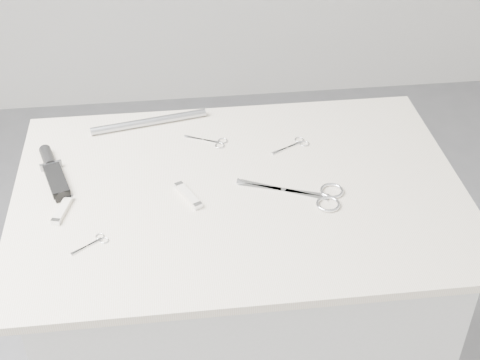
{
  "coord_description": "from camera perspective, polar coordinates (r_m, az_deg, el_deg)",
  "views": [
    {
      "loc": [
        -0.14,
        -1.17,
        1.83
      ],
      "look_at": [
        0.0,
        0.03,
        0.92
      ],
      "focal_mm": 50.0,
      "sensor_mm": 36.0,
      "label": 1
    }
  ],
  "objects": [
    {
      "name": "metal_rail",
      "position": [
        1.71,
        -7.76,
        4.95
      ],
      "size": [
        0.29,
        0.08,
        0.02
      ],
      "primitive_type": "cylinder",
      "rotation": [
        0.0,
        1.57,
        0.2
      ],
      "color": "#9A9DA2",
      "rests_on": "display_board"
    },
    {
      "name": "embroidery_scissors_a",
      "position": [
        1.63,
        4.7,
        3.03
      ],
      "size": [
        0.1,
        0.07,
        0.0
      ],
      "rotation": [
        0.0,
        0.0,
        0.49
      ],
      "color": "silver",
      "rests_on": "display_board"
    },
    {
      "name": "sheathed_knife",
      "position": [
        1.59,
        -15.7,
        0.84
      ],
      "size": [
        0.08,
        0.19,
        0.02
      ],
      "rotation": [
        0.0,
        0.0,
        1.87
      ],
      "color": "black",
      "rests_on": "display_board"
    },
    {
      "name": "pocket_knife_a",
      "position": [
        1.47,
        -14.9,
        -2.45
      ],
      "size": [
        0.04,
        0.09,
        0.01
      ],
      "rotation": [
        0.0,
        0.0,
        1.31
      ],
      "color": "silver",
      "rests_on": "display_board"
    },
    {
      "name": "large_shears",
      "position": [
        1.47,
        6.26,
        -1.25
      ],
      "size": [
        0.23,
        0.14,
        0.01
      ],
      "rotation": [
        0.0,
        0.0,
        -0.39
      ],
      "color": "silver",
      "rests_on": "display_board"
    },
    {
      "name": "embroidery_scissors_b",
      "position": [
        1.64,
        -2.34,
        3.3
      ],
      "size": [
        0.1,
        0.07,
        0.0
      ],
      "rotation": [
        0.0,
        0.0,
        -0.45
      ],
      "color": "silver",
      "rests_on": "display_board"
    },
    {
      "name": "plinth",
      "position": [
        1.81,
        -0.04,
        -12.5
      ],
      "size": [
        0.9,
        0.6,
        0.9
      ],
      "primitive_type": "cube",
      "color": "silver",
      "rests_on": "ground"
    },
    {
      "name": "tiny_scissors",
      "position": [
        1.38,
        -12.36,
        -5.25
      ],
      "size": [
        0.08,
        0.06,
        0.0
      ],
      "rotation": [
        0.0,
        0.0,
        0.61
      ],
      "color": "silver",
      "rests_on": "display_board"
    },
    {
      "name": "display_board",
      "position": [
        1.49,
        -0.05,
        -0.98
      ],
      "size": [
        1.0,
        0.7,
        0.02
      ],
      "primitive_type": "cube",
      "color": "beige",
      "rests_on": "plinth"
    },
    {
      "name": "pocket_knife_b",
      "position": [
        1.46,
        -4.45,
        -1.29
      ],
      "size": [
        0.06,
        0.1,
        0.01
      ],
      "rotation": [
        0.0,
        0.0,
        2.02
      ],
      "color": "silver",
      "rests_on": "display_board"
    }
  ]
}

